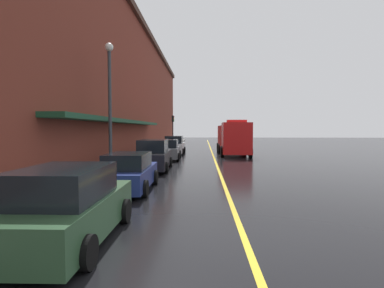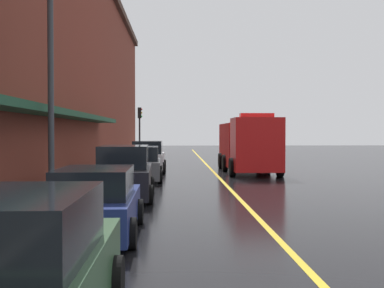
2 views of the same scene
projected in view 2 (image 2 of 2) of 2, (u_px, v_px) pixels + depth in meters
name	position (u px, v px, depth m)	size (l,w,h in m)	color
ground_plane	(211.00, 170.00, 30.16)	(112.00, 112.00, 0.00)	black
sidewalk_left	(113.00, 169.00, 29.95)	(2.40, 70.00, 0.15)	gray
lane_center_stripe	(211.00, 169.00, 30.16)	(0.16, 70.00, 0.01)	gold
parked_car_0	(13.00, 275.00, 5.14)	(2.12, 4.31, 1.71)	#2D5133
parked_car_1	(96.00, 204.00, 10.76)	(2.04, 4.29, 1.55)	navy
parked_car_2	(125.00, 174.00, 16.84)	(2.16, 4.78, 1.88)	black
parked_car_3	(141.00, 165.00, 23.13)	(2.22, 4.49, 1.67)	#595B60
parked_car_4	(148.00, 157.00, 28.51)	(2.10, 4.19, 1.84)	silver
fire_truck	(248.00, 145.00, 28.21)	(2.90, 8.43, 3.35)	red
parking_meter_1	(117.00, 157.00, 25.28)	(0.14, 0.18, 1.33)	#4C4C51
street_lamp_left	(51.00, 63.00, 14.18)	(0.44, 0.44, 6.94)	#33383D
traffic_light_near	(140.00, 123.00, 40.36)	(0.38, 0.36, 4.30)	#232326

